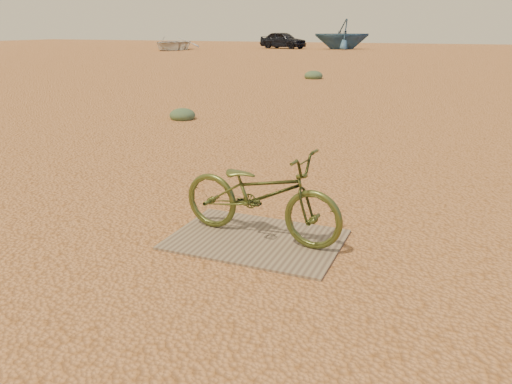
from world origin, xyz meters
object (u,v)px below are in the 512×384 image
at_px(car, 283,40).
at_px(bicycle, 260,194).
at_px(boat_far_left, 342,34).
at_px(boat_near_left, 172,43).
at_px(plywood_board, 256,239).

bearing_deg(car, bicycle, -146.02).
xyz_separation_m(car, boat_far_left, (5.22, 0.64, 0.54)).
bearing_deg(car, boat_near_left, 145.10).
bearing_deg(car, plywood_board, -146.06).
relative_size(plywood_board, boat_near_left, 0.29).
relative_size(plywood_board, bicycle, 0.97).
height_order(bicycle, boat_near_left, boat_near_left).
bearing_deg(plywood_board, boat_near_left, 122.70).
height_order(bicycle, car, car).
distance_m(boat_near_left, boat_far_left, 14.73).
relative_size(car, boat_near_left, 0.82).
bearing_deg(bicycle, boat_far_left, 18.07).
relative_size(car, boat_far_left, 0.89).
distance_m(car, boat_far_left, 5.29).
relative_size(bicycle, boat_far_left, 0.33).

